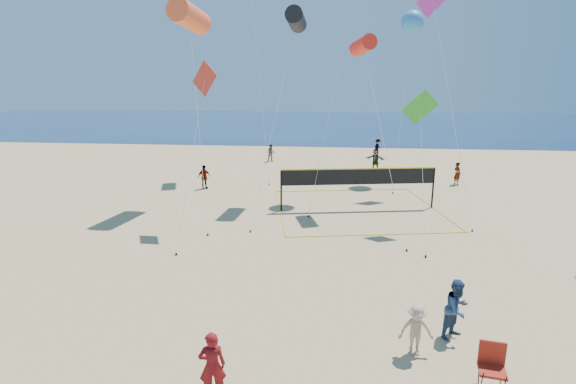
# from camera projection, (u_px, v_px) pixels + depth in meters

# --- Properties ---
(ground) EXTENTS (120.00, 120.00, 0.00)m
(ground) POSITION_uv_depth(u_px,v_px,m) (318.00, 363.00, 11.52)
(ground) COLOR tan
(ground) RESTS_ON ground
(ocean) EXTENTS (140.00, 50.00, 0.03)m
(ocean) POSITION_uv_depth(u_px,v_px,m) (333.00, 124.00, 71.26)
(ocean) COLOR navy
(ocean) RESTS_ON ground
(woman) EXTENTS (0.70, 0.55, 1.67)m
(woman) POSITION_uv_depth(u_px,v_px,m) (212.00, 366.00, 10.08)
(woman) COLOR maroon
(woman) RESTS_ON ground
(bystander_a) EXTENTS (1.07, 1.05, 1.73)m
(bystander_a) POSITION_uv_depth(u_px,v_px,m) (457.00, 309.00, 12.50)
(bystander_a) COLOR navy
(bystander_a) RESTS_ON ground
(bystander_b) EXTENTS (0.95, 0.58, 1.43)m
(bystander_b) POSITION_uv_depth(u_px,v_px,m) (416.00, 330.00, 11.74)
(bystander_b) COLOR tan
(bystander_b) RESTS_ON ground
(far_person_0) EXTENTS (0.92, 0.93, 1.58)m
(far_person_0) POSITION_uv_depth(u_px,v_px,m) (204.00, 177.00, 29.40)
(far_person_0) COLOR gray
(far_person_0) RESTS_ON ground
(far_person_1) EXTENTS (1.64, 1.08, 1.69)m
(far_person_1) POSITION_uv_depth(u_px,v_px,m) (375.00, 159.00, 35.45)
(far_person_1) COLOR gray
(far_person_1) RESTS_ON ground
(far_person_2) EXTENTS (0.60, 0.68, 1.56)m
(far_person_2) POSITION_uv_depth(u_px,v_px,m) (457.00, 174.00, 30.51)
(far_person_2) COLOR gray
(far_person_2) RESTS_ON ground
(far_person_3) EXTENTS (0.88, 0.78, 1.50)m
(far_person_3) POSITION_uv_depth(u_px,v_px,m) (271.00, 153.00, 38.95)
(far_person_3) COLOR gray
(far_person_3) RESTS_ON ground
(far_person_4) EXTENTS (1.00, 1.13, 1.51)m
(far_person_4) POSITION_uv_depth(u_px,v_px,m) (378.00, 147.00, 42.28)
(far_person_4) COLOR gray
(far_person_4) RESTS_ON ground
(camp_chair) EXTENTS (0.69, 0.82, 1.24)m
(camp_chair) POSITION_uv_depth(u_px,v_px,m) (492.00, 363.00, 10.52)
(camp_chair) COLOR maroon
(camp_chair) RESTS_ON ground
(volleyball_net) EXTENTS (10.09, 9.96, 2.33)m
(volleyball_net) POSITION_uv_depth(u_px,v_px,m) (358.00, 181.00, 24.62)
(volleyball_net) COLOR black
(volleyball_net) RESTS_ON ground
(kite_0) EXTENTS (2.98, 7.22, 11.09)m
(kite_0) POSITION_uv_depth(u_px,v_px,m) (190.00, 17.00, 23.87)
(kite_0) COLOR #FF5C2E
(kite_0) RESTS_ON ground
(kite_1) EXTENTS (2.13, 7.75, 10.87)m
(kite_1) POSITION_uv_depth(u_px,v_px,m) (296.00, 20.00, 24.85)
(kite_1) COLOR black
(kite_1) RESTS_ON ground
(kite_2) EXTENTS (2.55, 7.98, 9.30)m
(kite_2) POSITION_uv_depth(u_px,v_px,m) (363.00, 46.00, 23.56)
(kite_2) COLOR red
(kite_2) RESTS_ON ground
(kite_3) EXTENTS (1.46, 4.77, 7.92)m
(kite_3) POSITION_uv_depth(u_px,v_px,m) (203.00, 86.00, 20.73)
(kite_3) COLOR red
(kite_3) RESTS_ON ground
(kite_4) EXTENTS (1.68, 4.31, 6.60)m
(kite_4) POSITION_uv_depth(u_px,v_px,m) (420.00, 113.00, 20.71)
(kite_4) COLOR green
(kite_4) RESTS_ON ground
(kite_5) EXTENTS (2.08, 9.17, 12.74)m
(kite_5) POSITION_uv_depth(u_px,v_px,m) (434.00, 7.00, 26.83)
(kite_5) COLOR #D531BA
(kite_5) RESTS_ON ground
(kite_7) EXTENTS (2.29, 6.08, 11.55)m
(kite_7) POSITION_uv_depth(u_px,v_px,m) (412.00, 22.00, 30.43)
(kite_7) COLOR #2E86D0
(kite_7) RESTS_ON ground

